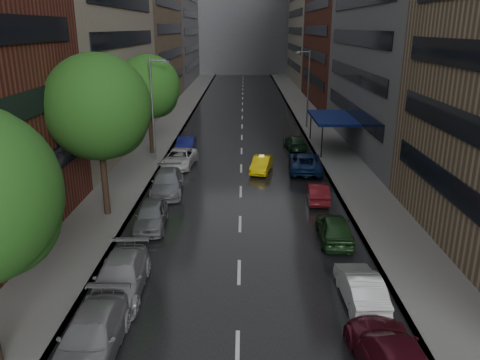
{
  "coord_description": "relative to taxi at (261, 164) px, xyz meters",
  "views": [
    {
      "loc": [
        0.22,
        -10.75,
        11.64
      ],
      "look_at": [
        0.0,
        15.63,
        3.0
      ],
      "focal_mm": 35.0,
      "sensor_mm": 36.0,
      "label": 1
    }
  ],
  "objects": [
    {
      "name": "tree_mid",
      "position": [
        -10.31,
        -9.76,
        6.39
      ],
      "size": [
        6.46,
        6.46,
        10.3
      ],
      "color": "#382619",
      "rests_on": "ground"
    },
    {
      "name": "street_lamp_left",
      "position": [
        -9.43,
        2.92,
        4.23
      ],
      "size": [
        1.74,
        0.22,
        9.0
      ],
      "color": "gray",
      "rests_on": "sidewalk_left"
    },
    {
      "name": "tree_far",
      "position": [
        -10.31,
        5.68,
        5.76
      ],
      "size": [
        5.88,
        5.88,
        9.37
      ],
      "color": "#382619",
      "rests_on": "ground"
    },
    {
      "name": "buildings_right",
      "position": [
        13.29,
        29.62,
        14.38
      ],
      "size": [
        8.05,
        109.1,
        36.0
      ],
      "color": "#937A5B",
      "rests_on": "ground"
    },
    {
      "name": "awning",
      "position": [
        7.27,
        7.92,
        2.48
      ],
      "size": [
        4.0,
        8.0,
        3.12
      ],
      "color": "navy",
      "rests_on": "sidewalk_right"
    },
    {
      "name": "taxi",
      "position": [
        0.0,
        0.0,
        0.0
      ],
      "size": [
        2.17,
        4.18,
        1.31
      ],
      "primitive_type": "imported",
      "rotation": [
        0.0,
        0.0,
        -0.2
      ],
      "color": "yellow",
      "rests_on": "ground"
    },
    {
      "name": "building_far",
      "position": [
        -1.71,
        90.92,
        15.34
      ],
      "size": [
        40.0,
        14.0,
        32.0
      ],
      "primitive_type": "cube",
      "color": "slate",
      "rests_on": "ground"
    },
    {
      "name": "street_lamp_right",
      "position": [
        6.01,
        17.92,
        4.23
      ],
      "size": [
        1.74,
        0.22,
        9.0
      ],
      "color": "gray",
      "rests_on": "sidewalk_right"
    },
    {
      "name": "parked_cars_left",
      "position": [
        -7.11,
        -9.16,
        0.12
      ],
      "size": [
        2.98,
        34.44,
        1.58
      ],
      "color": "gray",
      "rests_on": "ground"
    },
    {
      "name": "sidewalk_left",
      "position": [
        -10.71,
        22.92,
        -0.58
      ],
      "size": [
        4.0,
        140.0,
        0.15
      ],
      "primitive_type": "cube",
      "color": "gray",
      "rests_on": "ground"
    },
    {
      "name": "sidewalk_right",
      "position": [
        7.29,
        22.92,
        -0.58
      ],
      "size": [
        4.0,
        140.0,
        0.15
      ],
      "primitive_type": "cube",
      "color": "gray",
      "rests_on": "ground"
    },
    {
      "name": "road",
      "position": [
        -1.71,
        22.92,
        -0.65
      ],
      "size": [
        14.0,
        140.0,
        0.01
      ],
      "primitive_type": "cube",
      "color": "black",
      "rests_on": "ground"
    },
    {
      "name": "parked_cars_right",
      "position": [
        3.69,
        -9.23,
        0.1
      ],
      "size": [
        3.06,
        37.61,
        1.6
      ],
      "color": "#4B0F1B",
      "rests_on": "ground"
    }
  ]
}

